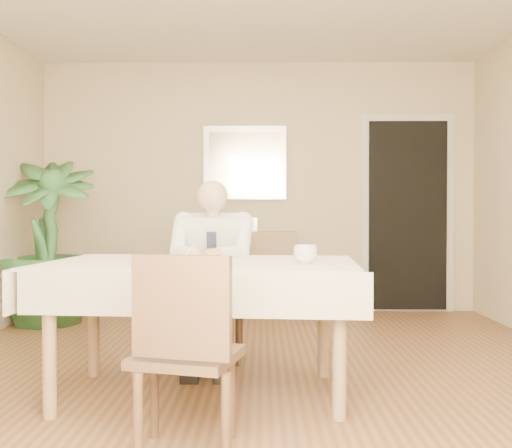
{
  "coord_description": "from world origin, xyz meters",
  "views": [
    {
      "loc": [
        0.04,
        -3.47,
        1.02
      ],
      "look_at": [
        0.0,
        0.35,
        0.95
      ],
      "focal_mm": 40.0,
      "sensor_mm": 36.0,
      "label": 1
    }
  ],
  "objects_px": {
    "dining_table": "(202,276)",
    "chair_near": "(185,345)",
    "chair_far": "(215,288)",
    "seated_man": "(211,263)",
    "coffee_mug": "(305,254)",
    "sideboard": "(244,273)",
    "potted_palm": "(47,241)"
  },
  "relations": [
    {
      "from": "dining_table",
      "to": "chair_near",
      "type": "distance_m",
      "value": 0.88
    },
    {
      "from": "chair_far",
      "to": "seated_man",
      "type": "height_order",
      "value": "seated_man"
    },
    {
      "from": "chair_far",
      "to": "chair_near",
      "type": "height_order",
      "value": "chair_far"
    },
    {
      "from": "chair_far",
      "to": "coffee_mug",
      "type": "xyz_separation_m",
      "value": [
        0.57,
        -0.99,
        0.31
      ]
    },
    {
      "from": "sideboard",
      "to": "seated_man",
      "type": "bearing_deg",
      "value": -96.02
    },
    {
      "from": "dining_table",
      "to": "coffee_mug",
      "type": "relative_size",
      "value": 14.16
    },
    {
      "from": "coffee_mug",
      "to": "potted_palm",
      "type": "bearing_deg",
      "value": 135.67
    },
    {
      "from": "dining_table",
      "to": "chair_far",
      "type": "bearing_deg",
      "value": 94.33
    },
    {
      "from": "sideboard",
      "to": "coffee_mug",
      "type": "bearing_deg",
      "value": -82.96
    },
    {
      "from": "dining_table",
      "to": "sideboard",
      "type": "distance_m",
      "value": 2.63
    },
    {
      "from": "chair_far",
      "to": "seated_man",
      "type": "relative_size",
      "value": 0.7
    },
    {
      "from": "dining_table",
      "to": "chair_near",
      "type": "xyz_separation_m",
      "value": [
        0.02,
        -0.86,
        -0.19
      ]
    },
    {
      "from": "chair_near",
      "to": "potted_palm",
      "type": "xyz_separation_m",
      "value": [
        -1.68,
        2.92,
        0.29
      ]
    },
    {
      "from": "chair_far",
      "to": "coffee_mug",
      "type": "height_order",
      "value": "chair_far"
    },
    {
      "from": "chair_far",
      "to": "sideboard",
      "type": "bearing_deg",
      "value": 82.91
    },
    {
      "from": "seated_man",
      "to": "sideboard",
      "type": "relative_size",
      "value": 1.19
    },
    {
      "from": "chair_far",
      "to": "sideboard",
      "type": "distance_m",
      "value": 1.74
    },
    {
      "from": "potted_palm",
      "to": "coffee_mug",
      "type": "bearing_deg",
      "value": -44.33
    },
    {
      "from": "dining_table",
      "to": "potted_palm",
      "type": "bearing_deg",
      "value": 133.08
    },
    {
      "from": "chair_near",
      "to": "potted_palm",
      "type": "relative_size",
      "value": 0.56
    },
    {
      "from": "dining_table",
      "to": "chair_near",
      "type": "height_order",
      "value": "chair_near"
    },
    {
      "from": "chair_far",
      "to": "seated_man",
      "type": "bearing_deg",
      "value": -91.95
    },
    {
      "from": "chair_near",
      "to": "sideboard",
      "type": "xyz_separation_m",
      "value": [
        0.13,
        3.47,
        -0.06
      ]
    },
    {
      "from": "dining_table",
      "to": "seated_man",
      "type": "xyz_separation_m",
      "value": [
        0.0,
        0.59,
        0.02
      ]
    },
    {
      "from": "chair_far",
      "to": "potted_palm",
      "type": "relative_size",
      "value": 0.57
    },
    {
      "from": "dining_table",
      "to": "seated_man",
      "type": "height_order",
      "value": "seated_man"
    },
    {
      "from": "sideboard",
      "to": "chair_near",
      "type": "bearing_deg",
      "value": -93.82
    },
    {
      "from": "chair_near",
      "to": "seated_man",
      "type": "bearing_deg",
      "value": 104.86
    },
    {
      "from": "seated_man",
      "to": "coffee_mug",
      "type": "height_order",
      "value": "seated_man"
    },
    {
      "from": "sideboard",
      "to": "potted_palm",
      "type": "distance_m",
      "value": 1.92
    },
    {
      "from": "chair_near",
      "to": "seated_man",
      "type": "height_order",
      "value": "seated_man"
    },
    {
      "from": "chair_near",
      "to": "coffee_mug",
      "type": "height_order",
      "value": "chair_near"
    }
  ]
}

